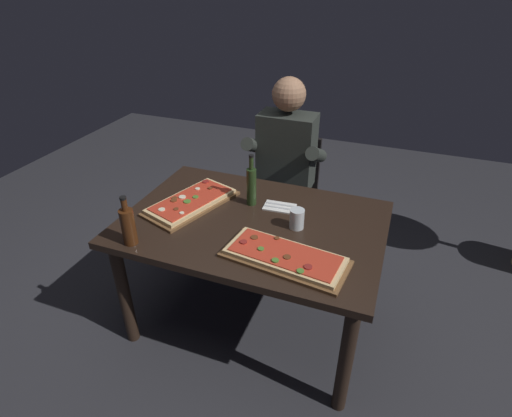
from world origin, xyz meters
TOP-DOWN VIEW (x-y plane):
  - ground_plane at (0.00, 0.00)m, footprint 6.40×6.40m
  - dining_table at (0.00, 0.00)m, footprint 1.40×0.96m
  - pizza_rectangular_front at (0.26, -0.26)m, footprint 0.62×0.33m
  - pizza_rectangular_left at (-0.39, 0.03)m, footprint 0.43×0.60m
  - wine_bottle_dark at (-0.07, 0.17)m, footprint 0.06×0.06m
  - oil_bottle_amber at (-0.50, -0.40)m, footprint 0.07×0.07m
  - tumbler_near_camera at (0.24, 0.02)m, footprint 0.08×0.08m
  - napkin_cutlery_set at (0.09, 0.18)m, footprint 0.19×0.12m
  - diner_chair at (-0.05, 0.86)m, footprint 0.44×0.44m
  - seated_diner at (-0.05, 0.74)m, footprint 0.53×0.41m

SIDE VIEW (x-z plane):
  - ground_plane at x=0.00m, z-range 0.00..0.00m
  - diner_chair at x=-0.05m, z-range 0.05..0.92m
  - dining_table at x=0.00m, z-range 0.27..1.01m
  - seated_diner at x=-0.05m, z-range 0.08..1.41m
  - napkin_cutlery_set at x=0.09m, z-range 0.74..0.75m
  - pizza_rectangular_front at x=0.26m, z-range 0.74..0.78m
  - pizza_rectangular_left at x=-0.39m, z-range 0.74..0.78m
  - tumbler_near_camera at x=0.24m, z-range 0.74..0.85m
  - oil_bottle_amber at x=-0.50m, z-range 0.71..0.98m
  - wine_bottle_dark at x=-0.07m, z-range 0.71..1.02m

